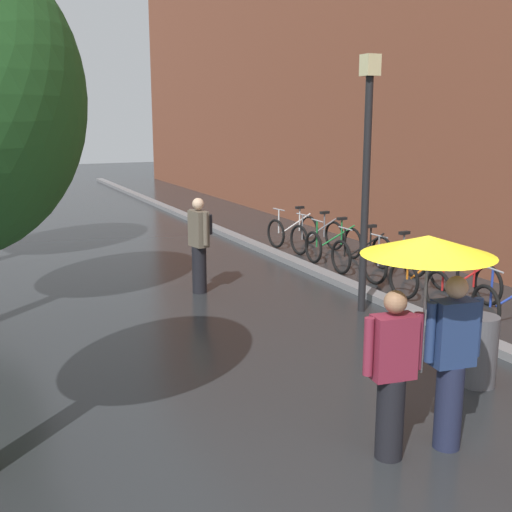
% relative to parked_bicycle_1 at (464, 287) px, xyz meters
% --- Properties ---
extents(ground_plane, '(80.00, 80.00, 0.00)m').
position_rel_parked_bicycle_1_xyz_m(ground_plane, '(-4.20, -3.67, -0.38)').
color(ground_plane, '#26282B').
extents(kerb_strip, '(0.30, 36.00, 0.12)m').
position_rel_parked_bicycle_1_xyz_m(kerb_strip, '(-1.00, 6.33, -0.32)').
color(kerb_strip, slate).
rests_on(kerb_strip, ground).
extents(parked_bicycle_1, '(1.12, 0.76, 0.96)m').
position_rel_parked_bicycle_1_xyz_m(parked_bicycle_1, '(0.00, 0.00, 0.00)').
color(parked_bicycle_1, black).
rests_on(parked_bicycle_1, ground).
extents(parked_bicycle_2, '(1.17, 0.85, 0.96)m').
position_rel_parked_bicycle_1_xyz_m(parked_bicycle_2, '(-0.05, 0.94, 0.00)').
color(parked_bicycle_2, black).
rests_on(parked_bicycle_2, ground).
extents(parked_bicycle_3, '(1.14, 0.80, 0.96)m').
position_rel_parked_bicycle_1_xyz_m(parked_bicycle_3, '(0.10, 1.98, 0.00)').
color(parked_bicycle_3, black).
rests_on(parked_bicycle_3, ground).
extents(parked_bicycle_4, '(1.09, 0.72, 0.96)m').
position_rel_parked_bicycle_1_xyz_m(parked_bicycle_4, '(-0.03, 2.90, 0.00)').
color(parked_bicycle_4, black).
rests_on(parked_bicycle_4, ground).
extents(parked_bicycle_5, '(1.09, 0.71, 0.96)m').
position_rel_parked_bicycle_1_xyz_m(parked_bicycle_5, '(-0.04, 4.01, 0.00)').
color(parked_bicycle_5, black).
rests_on(parked_bicycle_5, ground).
extents(parked_bicycle_6, '(1.15, 0.82, 0.96)m').
position_rel_parked_bicycle_1_xyz_m(parked_bicycle_6, '(0.09, 4.93, 0.00)').
color(parked_bicycle_6, black).
rests_on(parked_bicycle_6, ground).
extents(parked_bicycle_7, '(1.17, 0.85, 0.96)m').
position_rel_parked_bicycle_1_xyz_m(parked_bicycle_7, '(-0.03, 5.91, 0.00)').
color(parked_bicycle_7, black).
rests_on(parked_bicycle_7, ground).
extents(couple_under_umbrella, '(1.21, 1.20, 2.10)m').
position_rel_parked_bicycle_1_xyz_m(couple_under_umbrella, '(-3.69, -3.42, 1.06)').
color(couple_under_umbrella, black).
rests_on(couple_under_umbrella, ground).
extents(street_lamp_post, '(0.24, 0.24, 4.05)m').
position_rel_parked_bicycle_1_xyz_m(street_lamp_post, '(-1.60, 0.60, 2.01)').
color(street_lamp_post, black).
rests_on(street_lamp_post, ground).
extents(litter_bin, '(0.44, 0.44, 0.85)m').
position_rel_parked_bicycle_1_xyz_m(litter_bin, '(-2.04, -2.46, 0.05)').
color(litter_bin, '#4C4C51').
rests_on(litter_bin, ground).
extents(pedestrian_walking_midground, '(0.37, 0.58, 1.73)m').
position_rel_parked_bicycle_1_xyz_m(pedestrian_walking_midground, '(-3.61, 2.79, 0.54)').
color(pedestrian_walking_midground, black).
rests_on(pedestrian_walking_midground, ground).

